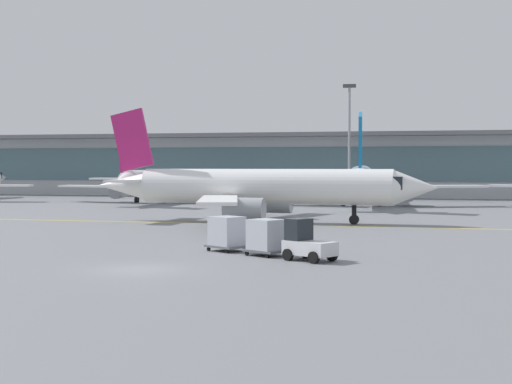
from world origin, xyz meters
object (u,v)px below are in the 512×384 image
Objects in this scene: gate_airplane_1 at (154,181)px; gate_airplane_2 at (362,179)px; apron_light_mast_1 at (349,137)px; cargo_dolly_lead at (266,236)px; baggage_tug at (307,243)px; taxiing_regional_jet at (261,188)px; cargo_dolly_trailing at (227,232)px.

gate_airplane_1 is 0.88× the size of gate_airplane_2.
apron_light_mast_1 reaches higher than gate_airplane_2.
gate_airplane_1 is 10.46× the size of cargo_dolly_lead.
gate_airplane_2 is at bearing 124.11° from baggage_tug.
gate_airplane_1 is at bearing 149.69° from baggage_tug.
apron_light_mast_1 is at bearing 88.20° from taxiing_regional_jet.
cargo_dolly_lead is 0.16× the size of apron_light_mast_1.
apron_light_mast_1 reaches higher than baggage_tug.
taxiing_regional_jet is 11.20× the size of cargo_dolly_lead.
apron_light_mast_1 is at bearing -62.08° from gate_airplane_1.
taxiing_regional_jet is 21.32m from cargo_dolly_trailing.
gate_airplane_1 is 37.11m from taxiing_regional_jet.
cargo_dolly_lead is at bearing -87.35° from apron_light_mast_1.
cargo_dolly_lead is at bearing 180.00° from baggage_tug.
taxiing_regional_jet is 11.20× the size of cargo_dolly_trailing.
baggage_tug is 2.84m from cargo_dolly_lead.
taxiing_regional_jet is 25.47m from baggage_tug.
gate_airplane_1 is at bearing 148.31° from cargo_dolly_lead.
apron_light_mast_1 is at bearing 126.23° from baggage_tug.
gate_airplane_2 reaches higher than cargo_dolly_trailing.
cargo_dolly_lead and cargo_dolly_trailing have the same top height.
baggage_tug is at bearing -70.62° from taxiing_regional_jet.
gate_airplane_2 is 10.58× the size of baggage_tug.
gate_airplane_2 is at bearing -78.26° from apron_light_mast_1.
gate_airplane_1 reaches higher than baggage_tug.
taxiing_regional_jet is 9.98× the size of baggage_tug.
apron_light_mast_1 is (-5.52, 68.63, 7.83)m from baggage_tug.
apron_light_mast_1 is (-3.10, 67.14, 7.67)m from cargo_dolly_lead.
taxiing_regional_jet is (21.20, -30.46, 0.20)m from gate_airplane_1.
gate_airplane_1 is 61.89m from baggage_tug.
baggage_tug is at bearing -0.00° from cargo_dolly_lead.
apron_light_mast_1 reaches higher than cargo_dolly_lead.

